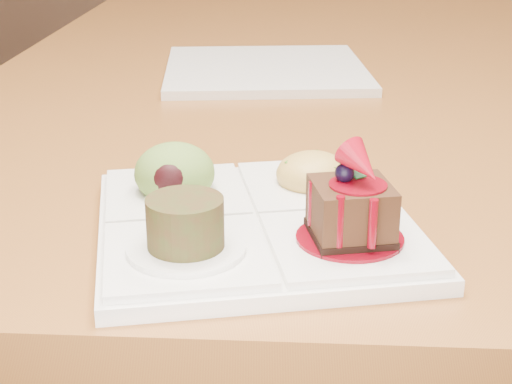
{
  "coord_description": "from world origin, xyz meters",
  "views": [
    {
      "loc": [
        -0.06,
        -1.3,
        1.0
      ],
      "look_at": [
        -0.09,
        -0.75,
        0.79
      ],
      "focal_mm": 55.0,
      "sensor_mm": 36.0,
      "label": 1
    }
  ],
  "objects": [
    {
      "name": "sampler_plate",
      "position": [
        -0.09,
        -0.75,
        0.77
      ],
      "size": [
        0.28,
        0.28,
        0.09
      ],
      "rotation": [
        0.0,
        0.0,
        0.22
      ],
      "color": "white",
      "rests_on": "dining_table"
    },
    {
      "name": "second_plate",
      "position": [
        -0.11,
        -0.22,
        0.76
      ],
      "size": [
        0.3,
        0.3,
        0.01
      ],
      "primitive_type": "cube",
      "rotation": [
        0.0,
        0.0,
        0.11
      ],
      "color": "white",
      "rests_on": "dining_table"
    },
    {
      "name": "dining_table",
      "position": [
        0.0,
        0.0,
        0.68
      ],
      "size": [
        1.0,
        1.8,
        0.75
      ],
      "color": "brown",
      "rests_on": "ground"
    }
  ]
}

